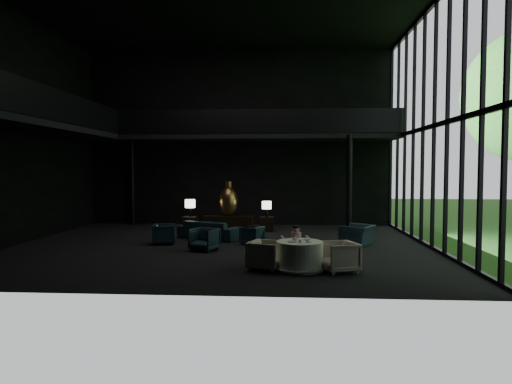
# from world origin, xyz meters

# --- Properties ---
(floor) EXTENTS (14.00, 12.00, 0.02)m
(floor) POSITION_xyz_m (0.00, 0.00, 0.00)
(floor) COLOR black
(floor) RESTS_ON ground
(ceiling) EXTENTS (14.00, 12.00, 0.02)m
(ceiling) POSITION_xyz_m (0.00, 0.00, 8.00)
(ceiling) COLOR black
(ceiling) RESTS_ON ground
(wall_back) EXTENTS (14.00, 0.04, 8.00)m
(wall_back) POSITION_xyz_m (0.00, 6.00, 4.00)
(wall_back) COLOR black
(wall_back) RESTS_ON ground
(wall_front) EXTENTS (14.00, 0.04, 8.00)m
(wall_front) POSITION_xyz_m (0.00, -6.00, 4.00)
(wall_front) COLOR black
(wall_front) RESTS_ON ground
(wall_left) EXTENTS (0.04, 12.00, 8.00)m
(wall_left) POSITION_xyz_m (-7.00, 0.00, 4.00)
(wall_left) COLOR black
(wall_left) RESTS_ON ground
(curtain_wall) EXTENTS (0.20, 12.00, 8.00)m
(curtain_wall) POSITION_xyz_m (6.95, 0.00, 4.00)
(curtain_wall) COLOR black
(curtain_wall) RESTS_ON ground
(mezzanine_left) EXTENTS (2.00, 12.00, 0.25)m
(mezzanine_left) POSITION_xyz_m (-6.00, 0.00, 4.00)
(mezzanine_left) COLOR black
(mezzanine_left) RESTS_ON wall_left
(mezzanine_back) EXTENTS (12.00, 2.00, 0.25)m
(mezzanine_back) POSITION_xyz_m (1.00, 5.00, 4.00)
(mezzanine_back) COLOR black
(mezzanine_back) RESTS_ON wall_back
(railing_left) EXTENTS (0.06, 12.00, 1.00)m
(railing_left) POSITION_xyz_m (-5.00, 0.00, 4.60)
(railing_left) COLOR black
(railing_left) RESTS_ON mezzanine_left
(railing_back) EXTENTS (12.00, 0.06, 1.00)m
(railing_back) POSITION_xyz_m (1.00, 4.00, 4.60)
(railing_back) COLOR black
(railing_back) RESTS_ON mezzanine_back
(column_nw) EXTENTS (0.24, 0.24, 4.00)m
(column_nw) POSITION_xyz_m (-5.00, 5.70, 2.00)
(column_nw) COLOR black
(column_nw) RESTS_ON floor
(column_ne) EXTENTS (0.24, 0.24, 4.00)m
(column_ne) POSITION_xyz_m (4.80, 4.00, 2.00)
(column_ne) COLOR black
(column_ne) RESTS_ON floor
(console) EXTENTS (2.03, 0.46, 0.65)m
(console) POSITION_xyz_m (-0.21, 3.57, 0.32)
(console) COLOR black
(console) RESTS_ON floor
(bronze_urn) EXTENTS (0.76, 0.76, 1.43)m
(bronze_urn) POSITION_xyz_m (-0.21, 3.70, 1.26)
(bronze_urn) COLOR #9E6622
(bronze_urn) RESTS_ON console
(side_table_left) EXTENTS (0.56, 0.56, 0.61)m
(side_table_left) POSITION_xyz_m (-1.81, 3.50, 0.31)
(side_table_left) COLOR black
(side_table_left) RESTS_ON floor
(table_lamp_left) EXTENTS (0.42, 0.42, 0.71)m
(table_lamp_left) POSITION_xyz_m (-1.81, 3.58, 1.12)
(table_lamp_left) COLOR black
(table_lamp_left) RESTS_ON side_table_left
(side_table_right) EXTENTS (0.55, 0.55, 0.61)m
(side_table_right) POSITION_xyz_m (1.39, 3.69, 0.30)
(side_table_right) COLOR black
(side_table_right) RESTS_ON floor
(table_lamp_right) EXTENTS (0.39, 0.39, 0.66)m
(table_lamp_right) POSITION_xyz_m (1.39, 3.54, 1.08)
(table_lamp_right) COLOR black
(table_lamp_right) RESTS_ON side_table_right
(sofa) EXTENTS (2.69, 1.78, 1.02)m
(sofa) POSITION_xyz_m (-0.65, 1.51, 0.51)
(sofa) COLOR #19272F
(sofa) RESTS_ON floor
(lounge_armchair_west) EXTENTS (0.84, 0.88, 0.76)m
(lounge_armchair_west) POSITION_xyz_m (-2.04, 0.29, 0.38)
(lounge_armchair_west) COLOR #1F2939
(lounge_armchair_west) RESTS_ON floor
(lounge_armchair_east) EXTENTS (0.74, 0.76, 0.60)m
(lounge_armchair_east) POSITION_xyz_m (1.01, 0.45, 0.30)
(lounge_armchair_east) COLOR black
(lounge_armchair_east) RESTS_ON floor
(lounge_armchair_south) EXTENTS (0.98, 0.95, 0.79)m
(lounge_armchair_south) POSITION_xyz_m (-0.42, -0.90, 0.39)
(lounge_armchair_south) COLOR #1B2535
(lounge_armchair_south) RESTS_ON floor
(window_armchair) EXTENTS (1.15, 1.29, 0.94)m
(window_armchair) POSITION_xyz_m (4.60, 0.41, 0.47)
(window_armchair) COLOR #1E313C
(window_armchair) RESTS_ON floor
(coffee_table) EXTENTS (1.00, 1.00, 0.37)m
(coffee_table) POSITION_xyz_m (-0.53, 0.59, 0.19)
(coffee_table) COLOR black
(coffee_table) RESTS_ON floor
(dining_table) EXTENTS (1.36, 1.36, 0.75)m
(dining_table) POSITION_xyz_m (2.52, -3.50, 0.33)
(dining_table) COLOR white
(dining_table) RESTS_ON floor
(dining_chair_north) EXTENTS (0.86, 0.82, 0.80)m
(dining_chair_north) POSITION_xyz_m (2.45, -2.43, 0.40)
(dining_chair_north) COLOR #BFB89E
(dining_chair_north) RESTS_ON floor
(dining_chair_east) EXTENTS (1.09, 1.13, 0.93)m
(dining_chair_east) POSITION_xyz_m (3.51, -3.63, 0.47)
(dining_chair_east) COLOR #AFA990
(dining_chair_east) RESTS_ON floor
(dining_chair_west) EXTENTS (1.03, 1.06, 0.88)m
(dining_chair_west) POSITION_xyz_m (1.65, -3.46, 0.44)
(dining_chair_west) COLOR #B3AF9F
(dining_chair_west) RESTS_ON floor
(child) EXTENTS (0.28, 0.28, 0.61)m
(child) POSITION_xyz_m (2.45, -2.55, 0.75)
(child) COLOR #D7A4AF
(child) RESTS_ON dining_chair_north
(plate_a) EXTENTS (0.29, 0.29, 0.02)m
(plate_a) POSITION_xyz_m (2.34, -3.63, 0.76)
(plate_a) COLOR white
(plate_a) RESTS_ON dining_table
(plate_b) EXTENTS (0.23, 0.23, 0.01)m
(plate_b) POSITION_xyz_m (2.73, -3.26, 0.76)
(plate_b) COLOR white
(plate_b) RESTS_ON dining_table
(saucer) EXTENTS (0.20, 0.20, 0.01)m
(saucer) POSITION_xyz_m (2.75, -3.66, 0.76)
(saucer) COLOR white
(saucer) RESTS_ON dining_table
(coffee_cup) EXTENTS (0.09, 0.09, 0.06)m
(coffee_cup) POSITION_xyz_m (2.72, -3.64, 0.79)
(coffee_cup) COLOR white
(coffee_cup) RESTS_ON saucer
(cereal_bowl) EXTENTS (0.16, 0.16, 0.08)m
(cereal_bowl) POSITION_xyz_m (2.41, -3.32, 0.79)
(cereal_bowl) COLOR white
(cereal_bowl) RESTS_ON dining_table
(cream_pot) EXTENTS (0.08, 0.08, 0.08)m
(cream_pot) POSITION_xyz_m (2.52, -3.72, 0.79)
(cream_pot) COLOR #99999E
(cream_pot) RESTS_ON dining_table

